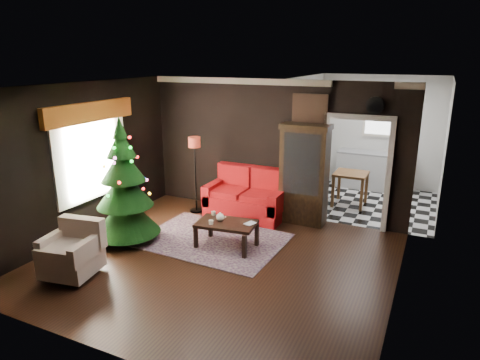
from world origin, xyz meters
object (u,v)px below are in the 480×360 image
at_px(kitchen_table, 350,189).
at_px(floor_lamp, 195,175).
at_px(teapot, 220,217).
at_px(wall_clock, 375,105).
at_px(loveseat, 246,194).
at_px(curio_cabinet, 304,177).
at_px(armchair, 70,248).
at_px(christmas_tree, 124,185).
at_px(coffee_table, 226,234).

bearing_deg(kitchen_table, floor_lamp, -146.93).
height_order(teapot, wall_clock, wall_clock).
relative_size(teapot, wall_clock, 0.50).
distance_m(loveseat, curio_cabinet, 1.25).
xyz_separation_m(armchair, wall_clock, (3.71, 3.81, 1.92)).
relative_size(christmas_tree, wall_clock, 7.06).
relative_size(floor_lamp, kitchen_table, 2.15).
xyz_separation_m(teapot, kitchen_table, (1.62, 3.15, -0.17)).
relative_size(curio_cabinet, coffee_table, 1.88).
bearing_deg(teapot, armchair, -128.86).
distance_m(loveseat, wall_clock, 3.04).
bearing_deg(teapot, wall_clock, 41.13).
bearing_deg(floor_lamp, armchair, -95.11).
xyz_separation_m(curio_cabinet, teapot, (-0.97, -1.72, -0.41)).
relative_size(floor_lamp, armchair, 2.06).
distance_m(armchair, wall_clock, 5.65).
relative_size(curio_cabinet, floor_lamp, 1.18).
xyz_separation_m(curio_cabinet, armchair, (-2.51, -3.63, -0.49)).
height_order(loveseat, coffee_table, loveseat).
relative_size(coffee_table, teapot, 6.26).
height_order(coffee_table, teapot, teapot).
bearing_deg(floor_lamp, christmas_tree, -101.67).
height_order(loveseat, curio_cabinet, curio_cabinet).
bearing_deg(coffee_table, wall_clock, 42.90).
relative_size(curio_cabinet, teapot, 11.77).
relative_size(floor_lamp, wall_clock, 5.05).
distance_m(loveseat, coffee_table, 1.55).
height_order(floor_lamp, christmas_tree, christmas_tree).
xyz_separation_m(coffee_table, kitchen_table, (1.50, 3.15, 0.13)).
bearing_deg(teapot, coffee_table, -3.00).
distance_m(armchair, teapot, 2.46).
distance_m(armchair, coffee_table, 2.54).
xyz_separation_m(christmas_tree, kitchen_table, (3.25, 3.66, -0.68)).
xyz_separation_m(floor_lamp, christmas_tree, (-0.37, -1.79, 0.22)).
bearing_deg(floor_lamp, coffee_table, -42.86).
distance_m(loveseat, teapot, 1.51).
xyz_separation_m(christmas_tree, wall_clock, (3.80, 2.41, 1.33)).
bearing_deg(coffee_table, teapot, 177.00).
height_order(coffee_table, kitchen_table, kitchen_table).
bearing_deg(floor_lamp, kitchen_table, 33.07).
height_order(armchair, teapot, armchair).
relative_size(floor_lamp, coffee_table, 1.60).
bearing_deg(christmas_tree, kitchen_table, 48.47).
height_order(armchair, kitchen_table, armchair).
relative_size(teapot, kitchen_table, 0.22).
bearing_deg(coffee_table, floor_lamp, 137.14).
height_order(curio_cabinet, armchair, curio_cabinet).
bearing_deg(teapot, kitchen_table, 62.75).
bearing_deg(loveseat, wall_clock, 9.66).
bearing_deg(floor_lamp, wall_clock, 10.30).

